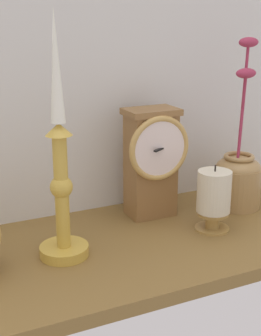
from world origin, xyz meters
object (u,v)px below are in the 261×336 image
at_px(mantel_clock, 152,160).
at_px(brass_vase_jar, 238,175).
at_px(candlestick_tall_left, 61,178).
at_px(pillar_candle_front, 214,197).

relative_size(mantel_clock, brass_vase_jar, 0.63).
relative_size(candlestick_tall_left, brass_vase_jar, 1.16).
relative_size(mantel_clock, candlestick_tall_left, 0.54).
xyz_separation_m(mantel_clock, pillar_candle_front, (0.07, -0.11, -0.05)).
distance_m(mantel_clock, pillar_candle_front, 0.14).
relative_size(brass_vase_jar, pillar_candle_front, 2.73).
height_order(brass_vase_jar, pillar_candle_front, brass_vase_jar).
bearing_deg(pillar_candle_front, mantel_clock, 123.34).
bearing_deg(brass_vase_jar, candlestick_tall_left, -171.60).
distance_m(mantel_clock, brass_vase_jar, 0.20).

